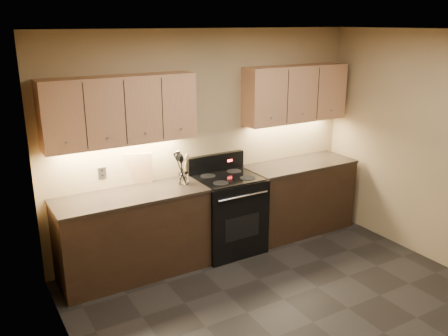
{
  "coord_description": "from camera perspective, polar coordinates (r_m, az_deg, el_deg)",
  "views": [
    {
      "loc": [
        -2.63,
        -2.83,
        2.67
      ],
      "look_at": [
        -0.1,
        1.45,
        1.13
      ],
      "focal_mm": 38.0,
      "sensor_mm": 36.0,
      "label": 1
    }
  ],
  "objects": [
    {
      "name": "wall_back",
      "position": [
        5.67,
        -1.94,
        3.22
      ],
      "size": [
        4.0,
        0.04,
        2.6
      ],
      "primitive_type": "cube",
      "color": "tan",
      "rests_on": "ground"
    },
    {
      "name": "upper_cab_right",
      "position": [
        6.1,
        8.6,
        8.83
      ],
      "size": [
        1.44,
        0.3,
        0.7
      ],
      "primitive_type": "cube",
      "color": "tan",
      "rests_on": "wall_back"
    },
    {
      "name": "outlet_plate",
      "position": [
        5.24,
        -14.45,
        -0.56
      ],
      "size": [
        0.08,
        0.01,
        0.12
      ],
      "primitive_type": "cube",
      "color": "#B2B5BA",
      "rests_on": "wall_back"
    },
    {
      "name": "wooden_spoon",
      "position": [
        5.24,
        -5.14,
        -0.16
      ],
      "size": [
        0.17,
        0.12,
        0.33
      ],
      "primitive_type": null,
      "rotation": [
        -0.16,
        0.35,
        0.07
      ],
      "color": "tan",
      "rests_on": "utensil_crock"
    },
    {
      "name": "utensil_crock",
      "position": [
        5.3,
        -4.89,
        -1.32
      ],
      "size": [
        0.14,
        0.14,
        0.13
      ],
      "color": "white",
      "rests_on": "counter_left"
    },
    {
      "name": "upper_cab_left",
      "position": [
        5.0,
        -12.35,
        6.8
      ],
      "size": [
        1.6,
        0.3,
        0.7
      ],
      "primitive_type": "cube",
      "color": "tan",
      "rests_on": "wall_back"
    },
    {
      "name": "wall_left",
      "position": [
        3.2,
        -16.4,
        -8.86
      ],
      "size": [
        0.04,
        4.0,
        2.6
      ],
      "primitive_type": "cube",
      "color": "tan",
      "rests_on": "ground"
    },
    {
      "name": "stove",
      "position": [
        5.7,
        0.4,
        -5.38
      ],
      "size": [
        0.76,
        0.68,
        1.14
      ],
      "color": "black",
      "rests_on": "ground"
    },
    {
      "name": "black_spoon",
      "position": [
        5.28,
        -5.1,
        -0.1
      ],
      "size": [
        0.09,
        0.11,
        0.33
      ],
      "primitive_type": null,
      "rotation": [
        0.14,
        -0.09,
        0.12
      ],
      "color": "black",
      "rests_on": "utensil_crock"
    },
    {
      "name": "black_turner",
      "position": [
        5.24,
        -4.68,
        0.08
      ],
      "size": [
        0.17,
        0.2,
        0.39
      ],
      "primitive_type": null,
      "rotation": [
        -0.33,
        -0.15,
        0.24
      ],
      "color": "black",
      "rests_on": "utensil_crock"
    },
    {
      "name": "counter_right",
      "position": [
        6.32,
        8.91,
        -3.42
      ],
      "size": [
        1.46,
        0.62,
        0.93
      ],
      "color": "black",
      "rests_on": "ground"
    },
    {
      "name": "ceiling",
      "position": [
        3.86,
        12.86,
        15.77
      ],
      "size": [
        4.0,
        4.0,
        0.0
      ],
      "primitive_type": "plane",
      "rotation": [
        3.14,
        0.0,
        0.0
      ],
      "color": "silver",
      "rests_on": "wall_back"
    },
    {
      "name": "floor",
      "position": [
        4.7,
        10.66,
        -17.77
      ],
      "size": [
        4.0,
        4.0,
        0.0
      ],
      "primitive_type": "plane",
      "color": "black",
      "rests_on": "ground"
    },
    {
      "name": "steel_skimmer",
      "position": [
        5.28,
        -4.58,
        0.01
      ],
      "size": [
        0.18,
        0.1,
        0.35
      ],
      "primitive_type": null,
      "rotation": [
        0.03,
        -0.26,
        -0.12
      ],
      "color": "silver",
      "rests_on": "utensil_crock"
    },
    {
      "name": "counter_left",
      "position": [
        5.26,
        -10.89,
        -7.87
      ],
      "size": [
        1.62,
        0.62,
        0.93
      ],
      "color": "black",
      "rests_on": "ground"
    },
    {
      "name": "steel_spatula",
      "position": [
        5.28,
        -4.77,
        0.33
      ],
      "size": [
        0.18,
        0.11,
        0.4
      ],
      "primitive_type": null,
      "rotation": [
        0.09,
        -0.2,
        -0.29
      ],
      "color": "silver",
      "rests_on": "utensil_crock"
    },
    {
      "name": "cutting_board",
      "position": [
        5.34,
        -10.16,
        -0.06
      ],
      "size": [
        0.29,
        0.15,
        0.36
      ],
      "primitive_type": "cube",
      "rotation": [
        0.13,
        0.0,
        -0.32
      ],
      "color": "tan",
      "rests_on": "counter_left"
    }
  ]
}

